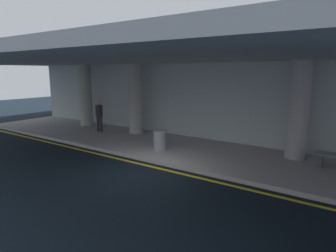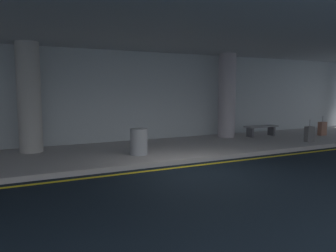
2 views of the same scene
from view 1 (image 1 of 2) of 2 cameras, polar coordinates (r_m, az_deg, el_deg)
name	(u,v)px [view 1 (image 1 of 2)]	position (r m, az deg, el deg)	size (l,w,h in m)	color
ground_plane	(142,173)	(10.00, -5.23, -9.16)	(60.00, 60.00, 0.00)	black
sidewalk	(189,150)	(12.39, 4.08, -4.84)	(26.00, 4.20, 0.15)	#AAA5A3
lane_stripe_yellow	(154,167)	(10.50, -2.80, -8.12)	(26.00, 0.14, 0.01)	yellow
support_column_far_left	(86,95)	(18.23, -15.95, 5.86)	(0.75, 0.75, 3.65)	#AAACA0
support_column_left_mid	(136,99)	(15.35, -6.42, 5.36)	(0.75, 0.75, 3.65)	#A7A39E
support_column_center	(299,110)	(11.74, 24.41, 2.82)	(0.75, 0.75, 3.65)	#A79FA6
ceiling_overhang	(183,57)	(11.52, 3.02, 13.47)	(28.00, 13.20, 0.30)	#94999F
terminal_back_wall	(213,103)	(14.00, 8.94, 4.47)	(26.00, 0.30, 3.80)	#ADB6BA
traveler_with_luggage	(99,114)	(16.20, -13.46, 2.34)	(0.38, 0.38, 1.68)	#311F3A
trash_bin_steel	(160,140)	(12.08, -1.59, -2.78)	(0.56, 0.56, 0.85)	gray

